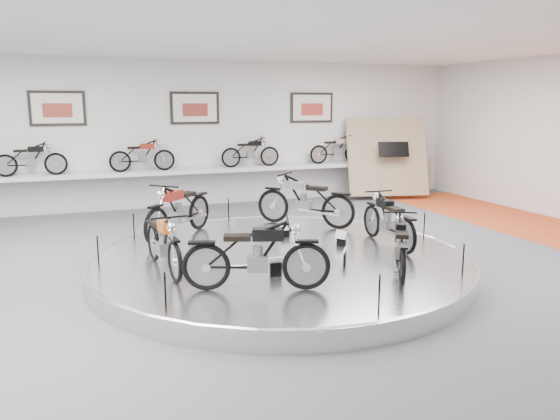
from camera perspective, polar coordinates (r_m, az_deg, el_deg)
name	(u,v)px	position (r m, az deg, el deg)	size (l,w,h in m)	color
floor	(287,276)	(9.12, 0.78, -6.93)	(16.00, 16.00, 0.00)	#555558
ceiling	(288,24)	(8.76, 0.85, 18.82)	(16.00, 16.00, 0.00)	white
wall_back	(195,134)	(15.43, -8.83, 7.89)	(16.00, 16.00, 0.00)	silver
dado_band	(197,186)	(15.55, -8.66, 2.55)	(15.68, 0.04, 1.10)	#BCBCBA
display_platform	(281,263)	(9.34, 0.10, -5.53)	(6.40, 6.40, 0.30)	silver
platform_rim	(281,256)	(9.31, 0.10, -4.82)	(6.40, 6.40, 0.10)	#B2B2BA
shelf	(199,171)	(15.22, -8.49, 4.08)	(11.00, 0.55, 0.10)	silver
poster_left	(57,108)	(15.04, -22.24, 9.80)	(1.35, 0.06, 0.88)	#EBE7CD
poster_center	(195,108)	(15.36, -8.88, 10.49)	(1.35, 0.06, 0.88)	#EBE7CD
poster_right	(312,108)	(16.45, 3.34, 10.63)	(1.35, 0.06, 0.88)	#EBE7CD
display_panel	(387,157)	(16.74, 11.11, 5.48)	(2.40, 0.12, 2.40)	#9F7C62
shelf_bike_a	(31,161)	(14.87, -24.60, 4.65)	(1.22, 0.42, 0.73)	black
shelf_bike_b	(142,158)	(14.93, -14.19, 5.33)	(1.22, 0.42, 0.73)	maroon
shelf_bike_c	(251,154)	(15.56, -3.10, 5.87)	(1.22, 0.42, 0.73)	black
shelf_bike_d	(336,151)	(16.57, 5.89, 6.15)	(1.22, 0.42, 0.73)	#B2B1B6
bike_a	(388,219)	(9.98, 11.26, -0.98)	(1.61, 0.57, 0.95)	black
bike_b	(305,200)	(11.35, 2.61, 1.05)	(1.86, 0.66, 1.09)	#B2B1B6
bike_c	(179,210)	(10.53, -10.54, 0.03)	(1.82, 0.64, 1.07)	maroon
bike_d	(163,241)	(8.47, -12.11, -3.23)	(1.57, 0.56, 0.93)	#B5500C
bike_e	(256,255)	(7.42, -2.50, -4.69)	(1.72, 0.61, 1.01)	black
bike_f	(400,245)	(8.38, 12.46, -3.57)	(1.49, 0.53, 0.88)	black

